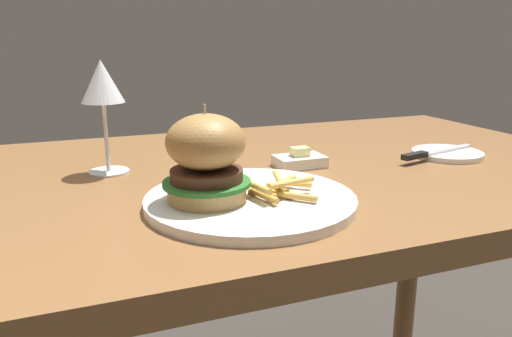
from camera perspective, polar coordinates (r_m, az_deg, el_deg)
dining_table at (r=0.91m, az=-2.72°, el=-5.62°), size 1.46×0.77×0.74m
main_plate at (r=0.70m, az=-0.64°, el=-3.66°), size 0.30×0.30×0.01m
burger_sandwich at (r=0.67m, az=-5.72°, el=1.20°), size 0.12×0.12×0.13m
fries_pile at (r=0.70m, az=2.64°, el=-2.17°), size 0.10×0.10×0.02m
wine_glass at (r=0.88m, az=-17.17°, el=8.92°), size 0.07×0.07×0.19m
bread_plate at (r=1.05m, az=21.01°, el=1.60°), size 0.14×0.14×0.01m
table_knife at (r=1.01m, az=19.47°, el=1.72°), size 0.20×0.06×0.01m
butter_dish at (r=0.91m, az=5.01°, el=0.94°), size 0.09×0.06×0.04m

